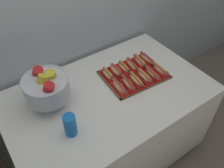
{
  "coord_description": "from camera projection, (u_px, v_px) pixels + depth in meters",
  "views": [
    {
      "loc": [
        -0.67,
        -1.01,
        2.01
      ],
      "look_at": [
        0.02,
        -0.01,
        0.85
      ],
      "focal_mm": 38.07,
      "sensor_mm": 36.0,
      "label": 1
    }
  ],
  "objects": [
    {
      "name": "buffet_table",
      "position": [
        109.0,
        123.0,
        1.99
      ],
      "size": [
        1.51,
        0.93,
        0.76
      ],
      "color": "white",
      "rests_on": "ground_plane"
    },
    {
      "name": "hot_dog_9",
      "position": [
        132.0,
        65.0,
        1.92
      ],
      "size": [
        0.08,
        0.18,
        0.06
      ],
      "color": "red",
      "rests_on": "serving_tray"
    },
    {
      "name": "punch_bowl",
      "position": [
        46.0,
        87.0,
        1.54
      ],
      "size": [
        0.31,
        0.31,
        0.29
      ],
      "color": "silver",
      "rests_on": "buffet_table"
    },
    {
      "name": "hot_dog_3",
      "position": [
        144.0,
        76.0,
        1.81
      ],
      "size": [
        0.08,
        0.17,
        0.06
      ],
      "color": "red",
      "rests_on": "serving_tray"
    },
    {
      "name": "hot_dog_5",
      "position": [
        160.0,
        70.0,
        1.87
      ],
      "size": [
        0.06,
        0.17,
        0.06
      ],
      "color": "red",
      "rests_on": "serving_tray"
    },
    {
      "name": "hot_dog_4",
      "position": [
        152.0,
        73.0,
        1.84
      ],
      "size": [
        0.07,
        0.19,
        0.06
      ],
      "color": "#B21414",
      "rests_on": "serving_tray"
    },
    {
      "name": "hot_dog_7",
      "position": [
        116.0,
        71.0,
        1.86
      ],
      "size": [
        0.08,
        0.17,
        0.06
      ],
      "color": "#B21414",
      "rests_on": "serving_tray"
    },
    {
      "name": "ground_plane",
      "position": [
        110.0,
        149.0,
        2.26
      ],
      "size": [
        10.0,
        10.0,
        0.0
      ],
      "primitive_type": "plane",
      "color": "#7A6B5B"
    },
    {
      "name": "hot_dog_1",
      "position": [
        128.0,
        83.0,
        1.76
      ],
      "size": [
        0.08,
        0.19,
        0.06
      ],
      "color": "#B21414",
      "rests_on": "serving_tray"
    },
    {
      "name": "serving_tray",
      "position": [
        134.0,
        75.0,
        1.87
      ],
      "size": [
        0.5,
        0.39,
        0.01
      ],
      "color": "brown",
      "rests_on": "buffet_table"
    },
    {
      "name": "hot_dog_11",
      "position": [
        147.0,
        59.0,
        1.97
      ],
      "size": [
        0.06,
        0.18,
        0.06
      ],
      "color": "#B21414",
      "rests_on": "serving_tray"
    },
    {
      "name": "hot_dog_8",
      "position": [
        124.0,
        68.0,
        1.89
      ],
      "size": [
        0.07,
        0.16,
        0.06
      ],
      "color": "red",
      "rests_on": "serving_tray"
    },
    {
      "name": "hot_dog_2",
      "position": [
        136.0,
        80.0,
        1.79
      ],
      "size": [
        0.08,
        0.19,
        0.06
      ],
      "color": "#B21414",
      "rests_on": "serving_tray"
    },
    {
      "name": "cup_stack",
      "position": [
        70.0,
        125.0,
        1.43
      ],
      "size": [
        0.08,
        0.08,
        0.16
      ],
      "color": "blue",
      "rests_on": "buffet_table"
    },
    {
      "name": "hot_dog_0",
      "position": [
        119.0,
        87.0,
        1.73
      ],
      "size": [
        0.08,
        0.18,
        0.06
      ],
      "color": "red",
      "rests_on": "serving_tray"
    },
    {
      "name": "hot_dog_10",
      "position": [
        140.0,
        61.0,
        1.94
      ],
      "size": [
        0.08,
        0.17,
        0.06
      ],
      "color": "red",
      "rests_on": "serving_tray"
    },
    {
      "name": "hot_dog_6",
      "position": [
        108.0,
        74.0,
        1.83
      ],
      "size": [
        0.07,
        0.16,
        0.06
      ],
      "color": "#B21414",
      "rests_on": "serving_tray"
    }
  ]
}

